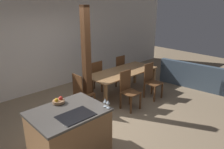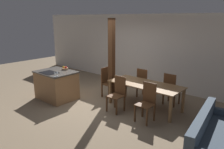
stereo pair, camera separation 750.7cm
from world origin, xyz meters
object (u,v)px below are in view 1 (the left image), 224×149
Objects in this scene: fruit_bowl at (59,101)px; dining_chair_far_left at (95,77)px; dining_table at (123,74)px; dining_chair_near_right at (151,80)px; dining_chair_head_end at (82,92)px; timber_post at (86,61)px; couch at (194,77)px; dining_chair_far_right at (118,70)px; wine_glass_middle at (105,101)px; wine_glass_near at (108,102)px; dining_chair_near_left at (128,89)px; kitchen_island at (69,134)px.

dining_chair_far_left is (2.07, 1.54, -0.44)m from fruit_bowl.
dining_chair_near_right is at bearing -54.44° from dining_table.
dining_chair_far_left is 1.17m from dining_chair_head_end.
dining_table is at bearing 0.40° from timber_post.
couch is 3.81m from timber_post.
dining_chair_far_right reaches higher than couch.
wine_glass_middle is 0.06× the size of timber_post.
fruit_bowl reaches higher than dining_chair_near_right.
dining_chair_far_left is (-0.95, 1.34, 0.00)m from dining_chair_near_right.
dining_table is (2.54, 0.87, -0.31)m from fruit_bowl.
couch is (4.30, 0.56, -0.75)m from wine_glass_near.
dining_chair_far_left reaches higher than couch.
dining_chair_far_right is 0.39× the size of timber_post.
dining_chair_far_right is at bearing 42.28° from wine_glass_near.
couch is at bearing -105.87° from dining_chair_head_end.
dining_table is at bearing 54.44° from dining_chair_near_left.
fruit_bowl is 2.71m from dining_table.
couch is at bearing 1.85° from kitchen_island.
dining_chair_near_left is 1.28m from timber_post.
timber_post reaches higher than dining_chair_head_end.
kitchen_island is 3.59m from dining_chair_far_right.
dining_chair_near_right is at bearing 3.84° from fruit_bowl.
dining_chair_near_left is 1.00× the size of dining_chair_near_right.
dining_chair_far_right is (0.48, 0.67, -0.14)m from dining_table.
couch is at bearing -8.01° from dining_chair_near_left.
timber_post reaches higher than fruit_bowl.
dining_chair_near_left is (1.56, 0.87, -0.51)m from wine_glass_middle.
dining_chair_near_left is 1.00× the size of dining_chair_far_right.
dining_chair_far_right reaches higher than dining_table.
kitchen_island reaches higher than dining_table.
dining_chair_far_right is (2.51, 2.21, -0.51)m from wine_glass_middle.
dining_chair_far_left is (1.56, 2.28, -0.51)m from wine_glass_near.
dining_chair_far_right is at bearing 41.32° from wine_glass_middle.
dining_chair_near_left is 0.39× the size of timber_post.
timber_post is (0.18, -0.01, 0.77)m from dining_chair_head_end.
couch is at bearing -24.94° from dining_table.
fruit_bowl is 1.58m from timber_post.
wine_glass_near is (0.51, -0.75, 0.07)m from fruit_bowl.
timber_post is at bearing 64.30° from wine_glass_near.
dining_chair_head_end is 0.39× the size of timber_post.
dining_chair_far_right is at bearing 26.98° from fruit_bowl.
dining_table is at bearing -90.00° from dining_chair_head_end.
dining_chair_near_left is 1.64m from dining_chair_far_right.
couch is (1.79, -1.72, -0.23)m from dining_chair_far_right.
wine_glass_middle is 0.07× the size of couch.
fruit_bowl is 0.22× the size of dining_chair_far_left.
wine_glass_near is 0.15× the size of dining_chair_head_end.
dining_chair_far_right is at bearing -70.81° from dining_chair_head_end.
wine_glass_middle reaches higher than dining_chair_head_end.
fruit_bowl reaches higher than dining_chair_near_left.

